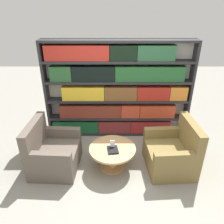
# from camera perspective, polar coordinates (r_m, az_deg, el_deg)

# --- Properties ---
(ground_plane) EXTENTS (14.00, 14.00, 0.00)m
(ground_plane) POSITION_cam_1_polar(r_m,az_deg,el_deg) (4.17, 1.76, -14.64)
(ground_plane) COLOR gray
(bookshelf) EXTENTS (3.10, 0.30, 2.11)m
(bookshelf) POSITION_cam_1_polar(r_m,az_deg,el_deg) (4.70, 1.20, 5.47)
(bookshelf) COLOR silver
(bookshelf) RESTS_ON ground_plane
(armchair_left) EXTENTS (0.85, 0.94, 0.92)m
(armchair_left) POSITION_cam_1_polar(r_m,az_deg,el_deg) (4.17, -15.35, -10.33)
(armchair_left) COLOR brown
(armchair_left) RESTS_ON ground_plane
(armchair_right) EXTENTS (0.86, 0.95, 0.92)m
(armchair_right) POSITION_cam_1_polar(r_m,az_deg,el_deg) (4.18, 15.36, -10.28)
(armchair_right) COLOR olive
(armchair_right) RESTS_ON ground_plane
(coffee_table) EXTENTS (0.84, 0.84, 0.43)m
(coffee_table) POSITION_cam_1_polar(r_m,az_deg,el_deg) (4.02, 0.02, -10.77)
(coffee_table) COLOR tan
(coffee_table) RESTS_ON ground_plane
(table_sign) EXTENTS (0.08, 0.06, 0.16)m
(table_sign) POSITION_cam_1_polar(r_m,az_deg,el_deg) (3.90, 0.02, -8.56)
(table_sign) COLOR black
(table_sign) RESTS_ON coffee_table
(stray_book) EXTENTS (0.21, 0.25, 0.03)m
(stray_book) POSITION_cam_1_polar(r_m,az_deg,el_deg) (3.88, 0.12, -9.84)
(stray_book) COLOR black
(stray_book) RESTS_ON coffee_table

